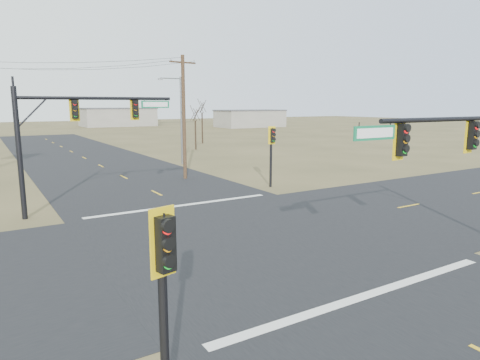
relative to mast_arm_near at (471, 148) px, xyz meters
name	(u,v)px	position (x,y,z in m)	size (l,w,h in m)	color
ground	(246,237)	(-5.27, 7.50, -4.64)	(320.00, 320.00, 0.00)	brown
road_ew	(246,237)	(-5.27, 7.50, -4.63)	(160.00, 14.00, 0.02)	black
road_ns	(246,237)	(-5.27, 7.50, -4.62)	(14.00, 160.00, 0.02)	black
stop_bar_near	(367,295)	(-5.27, 0.00, -4.61)	(12.00, 0.40, 0.01)	silver
stop_bar_far	(182,205)	(-5.27, 15.00, -4.61)	(12.00, 0.40, 0.01)	silver
mast_arm_near	(471,148)	(0.00, 0.00, 0.00)	(10.33, 0.44, 6.34)	black
mast_arm_far	(75,123)	(-11.03, 16.70, 0.57)	(8.90, 0.43, 7.21)	black
pedestal_signal_ne	(272,143)	(3.11, 17.10, -1.26)	(0.66, 0.58, 4.67)	black
pedestal_signal_sw	(165,268)	(-13.03, -1.88, -1.41)	(0.64, 0.55, 4.41)	black
utility_pole_near	(184,116)	(-0.99, 24.01, 0.66)	(2.49, 0.54, 10.24)	#4D3821
streetlight_a	(179,116)	(2.32, 32.53, 0.45)	(2.54, 0.35, 9.07)	slate
bare_tree_c	(195,113)	(10.23, 45.29, 0.44)	(3.43, 3.43, 6.47)	black
bare_tree_d	(202,106)	(15.36, 53.46, 1.43)	(3.59, 3.59, 7.53)	black
warehouse_mid	(118,117)	(19.73, 117.50, -2.14)	(20.00, 12.00, 5.00)	gray
warehouse_right	(250,119)	(49.73, 92.50, -2.39)	(18.00, 10.00, 4.50)	gray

